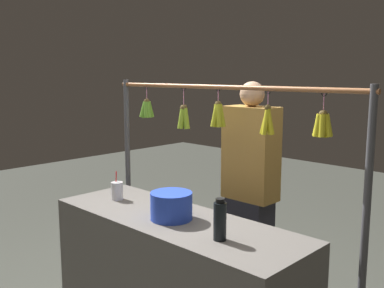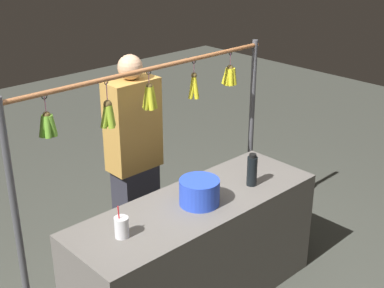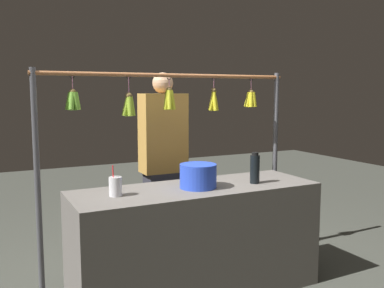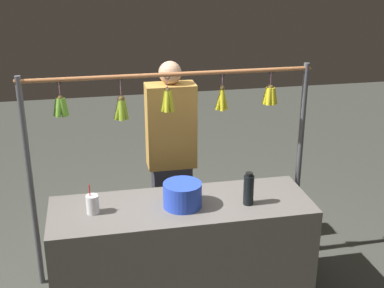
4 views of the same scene
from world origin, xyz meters
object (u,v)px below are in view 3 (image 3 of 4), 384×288
at_px(drink_cup, 115,186).
at_px(vendor_person, 163,168).
at_px(blue_bucket, 199,176).
at_px(water_bottle, 255,169).

xyz_separation_m(drink_cup, vendor_person, (-0.67, -0.75, -0.05)).
relative_size(blue_bucket, drink_cup, 1.28).
distance_m(water_bottle, vendor_person, 0.94).
bearing_deg(water_bottle, vendor_person, -63.65).
height_order(water_bottle, blue_bucket, water_bottle).
relative_size(drink_cup, vendor_person, 0.13).
distance_m(blue_bucket, drink_cup, 0.63).
height_order(blue_bucket, vendor_person, vendor_person).
height_order(water_bottle, vendor_person, vendor_person).
xyz_separation_m(water_bottle, drink_cup, (1.08, -0.09, -0.05)).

